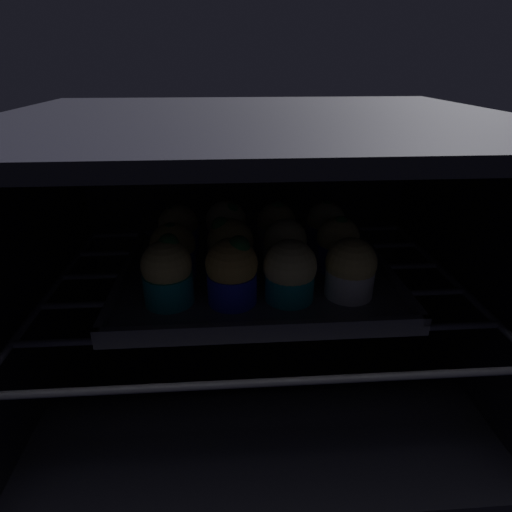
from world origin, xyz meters
TOP-DOWN VIEW (x-y plane):
  - oven_cavity at (0.00, 26.25)cm, footprint 59.00×47.00cm
  - oven_rack at (0.00, 22.00)cm, footprint 54.80×42.00cm
  - baking_tray at (0.00, 22.73)cm, footprint 35.47×28.34cm
  - muffin_row0_col0 at (-10.64, 15.67)cm, footprint 5.78×5.78cm
  - muffin_row0_col1 at (-3.26, 15.23)cm, footprint 6.01×6.01cm
  - muffin_row0_col2 at (3.43, 15.43)cm, footprint 6.23×6.23cm
  - muffin_row0_col3 at (10.71, 15.82)cm, footprint 6.03×6.03cm
  - muffin_row1_col0 at (-10.77, 22.43)cm, footprint 5.88×5.88cm
  - muffin_row1_col1 at (-3.38, 23.06)cm, footprint 6.12×6.12cm
  - muffin_row1_col2 at (3.82, 22.53)cm, footprint 5.78×5.78cm
  - muffin_row1_col3 at (10.93, 22.95)cm, footprint 5.78×5.78cm
  - muffin_row2_col0 at (-10.82, 30.06)cm, footprint 5.78×5.78cm
  - muffin_row2_col1 at (-3.84, 29.82)cm, footprint 5.86×5.86cm
  - muffin_row2_col2 at (3.54, 30.18)cm, footprint 5.78×5.78cm
  - muffin_row2_col3 at (10.90, 30.07)cm, footprint 5.78×5.78cm

SIDE VIEW (x-z plane):
  - oven_rack at x=0.00cm, z-range 13.20..14.00cm
  - baking_tray at x=0.00cm, z-range 13.59..15.79cm
  - oven_cavity at x=0.00cm, z-range -1.50..35.50cm
  - muffin_row2_col0 at x=-10.82cm, z-range 15.00..22.08cm
  - muffin_row2_col2 at x=3.54cm, z-range 14.86..22.21cm
  - muffin_row2_col3 at x=10.90cm, z-range 14.92..22.18cm
  - muffin_row0_col3 at x=10.71cm, z-range 14.95..22.23cm
  - muffin_row1_col0 at x=-10.77cm, z-range 14.92..22.29cm
  - muffin_row1_col2 at x=3.82cm, z-range 14.96..22.29cm
  - muffin_row1_col3 at x=10.93cm, z-range 14.92..22.47cm
  - muffin_row0_col2 at x=3.43cm, z-range 15.00..22.43cm
  - muffin_row1_col1 at x=-3.38cm, z-range 14.90..22.61cm
  - muffin_row2_col1 at x=-3.84cm, z-range 15.11..22.74cm
  - muffin_row0_col0 at x=-10.64cm, z-range 14.83..23.15cm
  - muffin_row0_col1 at x=-3.26cm, z-range 14.95..23.33cm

